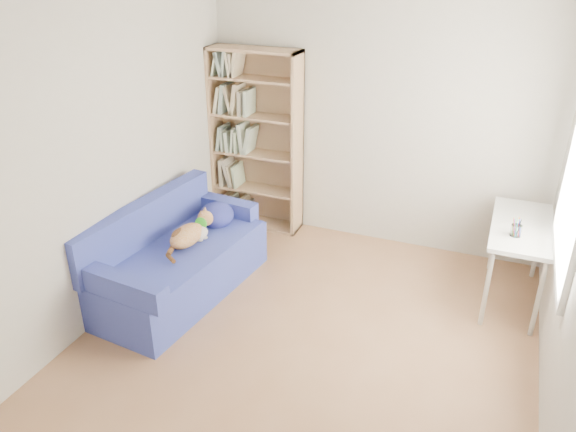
# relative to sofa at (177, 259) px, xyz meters

# --- Properties ---
(ground) EXTENTS (4.00, 4.00, 0.00)m
(ground) POSITION_rel_sofa_xyz_m (1.36, -0.31, -0.32)
(ground) COLOR #916341
(ground) RESTS_ON ground
(room_shell) EXTENTS (3.54, 4.04, 2.62)m
(room_shell) POSITION_rel_sofa_xyz_m (1.46, -0.28, 1.31)
(room_shell) COLOR silver
(room_shell) RESTS_ON ground
(sofa) EXTENTS (1.00, 1.82, 0.86)m
(sofa) POSITION_rel_sofa_xyz_m (0.00, 0.00, 0.00)
(sofa) COLOR navy
(sofa) RESTS_ON ground
(bookshelf) EXTENTS (0.98, 0.31, 1.96)m
(bookshelf) POSITION_rel_sofa_xyz_m (0.10, 1.52, 0.58)
(bookshelf) COLOR tan
(bookshelf) RESTS_ON ground
(desk) EXTENTS (0.49, 1.08, 0.75)m
(desk) POSITION_rel_sofa_xyz_m (2.84, 0.99, 0.34)
(desk) COLOR silver
(desk) RESTS_ON ground
(pen_cup) EXTENTS (0.09, 0.09, 0.16)m
(pen_cup) POSITION_rel_sofa_xyz_m (2.79, 0.75, 0.49)
(pen_cup) COLOR white
(pen_cup) RESTS_ON desk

